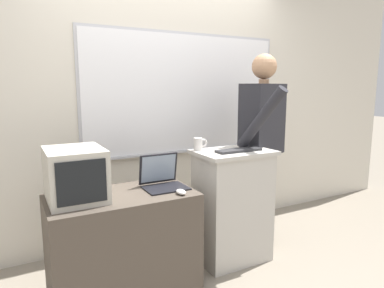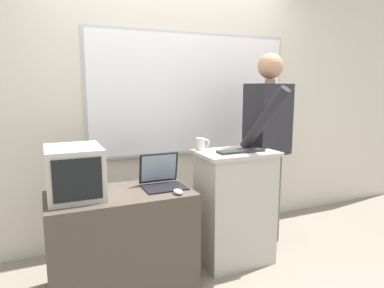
{
  "view_description": "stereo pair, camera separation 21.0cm",
  "coord_description": "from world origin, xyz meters",
  "px_view_note": "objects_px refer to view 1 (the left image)",
  "views": [
    {
      "loc": [
        -1.32,
        -1.91,
        1.46
      ],
      "look_at": [
        -0.11,
        0.33,
        1.03
      ],
      "focal_mm": 32.0,
      "sensor_mm": 36.0,
      "label": 1
    },
    {
      "loc": [
        -1.13,
        -2.0,
        1.46
      ],
      "look_at": [
        -0.11,
        0.33,
        1.03
      ],
      "focal_mm": 32.0,
      "sensor_mm": 36.0,
      "label": 2
    }
  ],
  "objects_px": {
    "lectern_podium": "(232,205)",
    "coffee_mug": "(199,144)",
    "person_presenter": "(262,135)",
    "laptop": "(162,177)",
    "side_desk": "(123,243)",
    "crt_monitor": "(75,174)",
    "computer_mouse_by_laptop": "(181,192)",
    "wireless_keyboard": "(239,150)"
  },
  "relations": [
    {
      "from": "lectern_podium",
      "to": "coffee_mug",
      "type": "height_order",
      "value": "coffee_mug"
    },
    {
      "from": "person_presenter",
      "to": "laptop",
      "type": "bearing_deg",
      "value": 166.87
    },
    {
      "from": "lectern_podium",
      "to": "side_desk",
      "type": "bearing_deg",
      "value": -179.34
    },
    {
      "from": "person_presenter",
      "to": "crt_monitor",
      "type": "relative_size",
      "value": 3.92
    },
    {
      "from": "lectern_podium",
      "to": "computer_mouse_by_laptop",
      "type": "distance_m",
      "value": 0.68
    },
    {
      "from": "side_desk",
      "to": "laptop",
      "type": "bearing_deg",
      "value": 8.72
    },
    {
      "from": "wireless_keyboard",
      "to": "person_presenter",
      "type": "bearing_deg",
      "value": 25.81
    },
    {
      "from": "lectern_podium",
      "to": "computer_mouse_by_laptop",
      "type": "bearing_deg",
      "value": -160.51
    },
    {
      "from": "side_desk",
      "to": "lectern_podium",
      "type": "bearing_deg",
      "value": 0.66
    },
    {
      "from": "person_presenter",
      "to": "computer_mouse_by_laptop",
      "type": "height_order",
      "value": "person_presenter"
    },
    {
      "from": "lectern_podium",
      "to": "laptop",
      "type": "distance_m",
      "value": 0.7
    },
    {
      "from": "laptop",
      "to": "wireless_keyboard",
      "type": "distance_m",
      "value": 0.66
    },
    {
      "from": "lectern_podium",
      "to": "computer_mouse_by_laptop",
      "type": "height_order",
      "value": "lectern_podium"
    },
    {
      "from": "person_presenter",
      "to": "wireless_keyboard",
      "type": "bearing_deg",
      "value": -172.95
    },
    {
      "from": "wireless_keyboard",
      "to": "crt_monitor",
      "type": "height_order",
      "value": "crt_monitor"
    },
    {
      "from": "lectern_podium",
      "to": "side_desk",
      "type": "xyz_separation_m",
      "value": [
        -0.95,
        -0.01,
        -0.11
      ]
    },
    {
      "from": "side_desk",
      "to": "laptop",
      "type": "height_order",
      "value": "laptop"
    },
    {
      "from": "person_presenter",
      "to": "coffee_mug",
      "type": "height_order",
      "value": "person_presenter"
    },
    {
      "from": "side_desk",
      "to": "wireless_keyboard",
      "type": "xyz_separation_m",
      "value": [
        0.96,
        -0.04,
        0.59
      ]
    },
    {
      "from": "side_desk",
      "to": "coffee_mug",
      "type": "bearing_deg",
      "value": 12.99
    },
    {
      "from": "lectern_podium",
      "to": "side_desk",
      "type": "relative_size",
      "value": 0.94
    },
    {
      "from": "laptop",
      "to": "crt_monitor",
      "type": "relative_size",
      "value": 0.69
    },
    {
      "from": "person_presenter",
      "to": "wireless_keyboard",
      "type": "distance_m",
      "value": 0.46
    },
    {
      "from": "crt_monitor",
      "to": "side_desk",
      "type": "bearing_deg",
      "value": -6.82
    },
    {
      "from": "computer_mouse_by_laptop",
      "to": "crt_monitor",
      "type": "xyz_separation_m",
      "value": [
        -0.66,
        0.23,
        0.16
      ]
    },
    {
      "from": "crt_monitor",
      "to": "laptop",
      "type": "bearing_deg",
      "value": 1.36
    },
    {
      "from": "computer_mouse_by_laptop",
      "to": "coffee_mug",
      "type": "distance_m",
      "value": 0.56
    },
    {
      "from": "wireless_keyboard",
      "to": "crt_monitor",
      "type": "distance_m",
      "value": 1.26
    },
    {
      "from": "laptop",
      "to": "coffee_mug",
      "type": "relative_size",
      "value": 2.47
    },
    {
      "from": "lectern_podium",
      "to": "wireless_keyboard",
      "type": "relative_size",
      "value": 2.43
    },
    {
      "from": "computer_mouse_by_laptop",
      "to": "crt_monitor",
      "type": "relative_size",
      "value": 0.22
    },
    {
      "from": "laptop",
      "to": "crt_monitor",
      "type": "distance_m",
      "value": 0.63
    },
    {
      "from": "person_presenter",
      "to": "coffee_mug",
      "type": "relative_size",
      "value": 14.01
    },
    {
      "from": "person_presenter",
      "to": "crt_monitor",
      "type": "bearing_deg",
      "value": 165.28
    },
    {
      "from": "side_desk",
      "to": "laptop",
      "type": "relative_size",
      "value": 3.27
    },
    {
      "from": "person_presenter",
      "to": "laptop",
      "type": "xyz_separation_m",
      "value": [
        -1.04,
        -0.1,
        -0.23
      ]
    },
    {
      "from": "lectern_podium",
      "to": "laptop",
      "type": "xyz_separation_m",
      "value": [
        -0.63,
        0.04,
        0.32
      ]
    },
    {
      "from": "side_desk",
      "to": "coffee_mug",
      "type": "height_order",
      "value": "coffee_mug"
    },
    {
      "from": "side_desk",
      "to": "laptop",
      "type": "xyz_separation_m",
      "value": [
        0.33,
        0.05,
        0.43
      ]
    },
    {
      "from": "crt_monitor",
      "to": "computer_mouse_by_laptop",
      "type": "bearing_deg",
      "value": -19.38
    },
    {
      "from": "computer_mouse_by_laptop",
      "to": "laptop",
      "type": "bearing_deg",
      "value": 99.04
    },
    {
      "from": "computer_mouse_by_laptop",
      "to": "coffee_mug",
      "type": "height_order",
      "value": "coffee_mug"
    }
  ]
}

